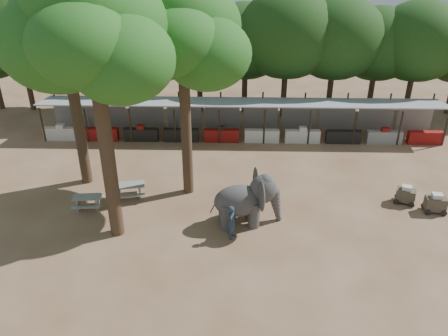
{
  "coord_description": "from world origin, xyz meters",
  "views": [
    {
      "loc": [
        -0.45,
        -14.97,
        12.34
      ],
      "look_at": [
        -1.0,
        5.0,
        2.0
      ],
      "focal_mm": 35.0,
      "sensor_mm": 36.0,
      "label": 1
    }
  ],
  "objects_px": {
    "yard_tree_left": "(63,36)",
    "cart_front": "(406,195)",
    "picnic_table_near": "(88,201)",
    "cart_back": "(435,203)",
    "picnic_table_far": "(129,189)",
    "yard_tree_back": "(180,33)",
    "elephant": "(247,200)",
    "handler": "(232,222)",
    "yard_tree_center": "(89,34)"
  },
  "relations": [
    {
      "from": "yard_tree_left",
      "to": "cart_front",
      "type": "height_order",
      "value": "yard_tree_left"
    },
    {
      "from": "yard_tree_left",
      "to": "picnic_table_near",
      "type": "height_order",
      "value": "yard_tree_left"
    },
    {
      "from": "cart_front",
      "to": "cart_back",
      "type": "bearing_deg",
      "value": -11.49
    },
    {
      "from": "yard_tree_left",
      "to": "picnic_table_far",
      "type": "height_order",
      "value": "yard_tree_left"
    },
    {
      "from": "yard_tree_back",
      "to": "yard_tree_left",
      "type": "bearing_deg",
      "value": 170.54
    },
    {
      "from": "picnic_table_far",
      "to": "cart_back",
      "type": "height_order",
      "value": "cart_back"
    },
    {
      "from": "picnic_table_near",
      "to": "cart_back",
      "type": "xyz_separation_m",
      "value": [
        17.86,
        0.16,
        0.06
      ]
    },
    {
      "from": "elephant",
      "to": "handler",
      "type": "height_order",
      "value": "elephant"
    },
    {
      "from": "yard_tree_center",
      "to": "elephant",
      "type": "distance_m",
      "value": 10.14
    },
    {
      "from": "yard_tree_back",
      "to": "picnic_table_near",
      "type": "height_order",
      "value": "yard_tree_back"
    },
    {
      "from": "picnic_table_near",
      "to": "cart_back",
      "type": "bearing_deg",
      "value": -5.09
    },
    {
      "from": "yard_tree_center",
      "to": "elephant",
      "type": "height_order",
      "value": "yard_tree_center"
    },
    {
      "from": "yard_tree_left",
      "to": "handler",
      "type": "height_order",
      "value": "yard_tree_left"
    },
    {
      "from": "handler",
      "to": "cart_back",
      "type": "distance_m",
      "value": 10.65
    },
    {
      "from": "yard_tree_center",
      "to": "yard_tree_back",
      "type": "distance_m",
      "value": 5.04
    },
    {
      "from": "yard_tree_left",
      "to": "yard_tree_center",
      "type": "xyz_separation_m",
      "value": [
        3.0,
        -5.0,
        1.01
      ]
    },
    {
      "from": "elephant",
      "to": "yard_tree_back",
      "type": "bearing_deg",
      "value": 127.89
    },
    {
      "from": "yard_tree_center",
      "to": "picnic_table_far",
      "type": "xyz_separation_m",
      "value": [
        0.02,
        3.03,
        -8.67
      ]
    },
    {
      "from": "yard_tree_left",
      "to": "elephant",
      "type": "relative_size",
      "value": 3.13
    },
    {
      "from": "handler",
      "to": "yard_tree_center",
      "type": "bearing_deg",
      "value": 97.94
    },
    {
      "from": "yard_tree_center",
      "to": "cart_front",
      "type": "relative_size",
      "value": 9.7
    },
    {
      "from": "picnic_table_near",
      "to": "cart_front",
      "type": "bearing_deg",
      "value": -2.16
    },
    {
      "from": "elephant",
      "to": "handler",
      "type": "distance_m",
      "value": 1.53
    },
    {
      "from": "cart_front",
      "to": "cart_back",
      "type": "relative_size",
      "value": 1.07
    },
    {
      "from": "picnic_table_far",
      "to": "cart_front",
      "type": "bearing_deg",
      "value": -12.38
    },
    {
      "from": "yard_tree_center",
      "to": "handler",
      "type": "height_order",
      "value": "yard_tree_center"
    },
    {
      "from": "elephant",
      "to": "picnic_table_far",
      "type": "height_order",
      "value": "elephant"
    },
    {
      "from": "picnic_table_near",
      "to": "cart_front",
      "type": "xyz_separation_m",
      "value": [
        16.64,
        1.0,
        0.03
      ]
    },
    {
      "from": "yard_tree_center",
      "to": "yard_tree_left",
      "type": "bearing_deg",
      "value": 120.96
    },
    {
      "from": "handler",
      "to": "picnic_table_far",
      "type": "height_order",
      "value": "handler"
    },
    {
      "from": "elephant",
      "to": "cart_front",
      "type": "xyz_separation_m",
      "value": [
        8.41,
        2.05,
        -0.81
      ]
    },
    {
      "from": "handler",
      "to": "yard_tree_left",
      "type": "bearing_deg",
      "value": 70.07
    },
    {
      "from": "handler",
      "to": "cart_back",
      "type": "xyz_separation_m",
      "value": [
        10.35,
        2.48,
        -0.33
      ]
    },
    {
      "from": "cart_back",
      "to": "elephant",
      "type": "bearing_deg",
      "value": -167.8
    },
    {
      "from": "yard_tree_left",
      "to": "elephant",
      "type": "distance_m",
      "value": 12.31
    },
    {
      "from": "yard_tree_back",
      "to": "picnic_table_near",
      "type": "bearing_deg",
      "value": -156.72
    },
    {
      "from": "yard_tree_back",
      "to": "picnic_table_near",
      "type": "distance_m",
      "value": 9.68
    },
    {
      "from": "yard_tree_left",
      "to": "handler",
      "type": "relative_size",
      "value": 6.4
    },
    {
      "from": "elephant",
      "to": "cart_back",
      "type": "distance_m",
      "value": 9.74
    },
    {
      "from": "cart_front",
      "to": "yard_tree_left",
      "type": "bearing_deg",
      "value": -163.8
    },
    {
      "from": "yard_tree_center",
      "to": "cart_back",
      "type": "relative_size",
      "value": 10.38
    },
    {
      "from": "yard_tree_left",
      "to": "picnic_table_near",
      "type": "xyz_separation_m",
      "value": [
        1.09,
        -3.11,
        -7.73
      ]
    },
    {
      "from": "yard_tree_center",
      "to": "picnic_table_near",
      "type": "height_order",
      "value": "yard_tree_center"
    },
    {
      "from": "yard_tree_center",
      "to": "yard_tree_back",
      "type": "xyz_separation_m",
      "value": [
        3.0,
        4.0,
        -0.67
      ]
    },
    {
      "from": "picnic_table_near",
      "to": "handler",
      "type": "bearing_deg",
      "value": -22.79
    },
    {
      "from": "yard_tree_center",
      "to": "cart_front",
      "type": "xyz_separation_m",
      "value": [
        14.73,
        2.89,
        -8.7
      ]
    },
    {
      "from": "picnic_table_far",
      "to": "cart_front",
      "type": "distance_m",
      "value": 14.72
    },
    {
      "from": "elephant",
      "to": "cart_front",
      "type": "height_order",
      "value": "elephant"
    },
    {
      "from": "cart_back",
      "to": "yard_tree_center",
      "type": "bearing_deg",
      "value": -167.61
    },
    {
      "from": "cart_back",
      "to": "picnic_table_far",
      "type": "bearing_deg",
      "value": -178.45
    }
  ]
}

